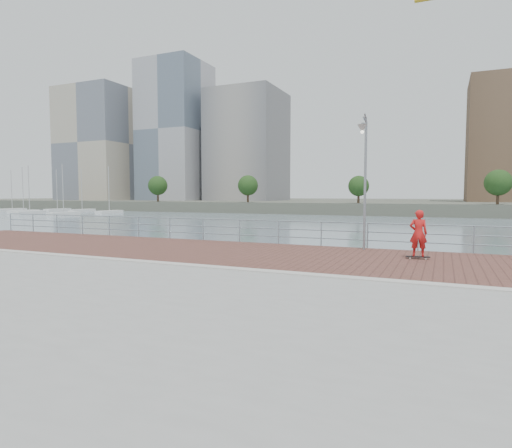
% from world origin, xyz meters
% --- Properties ---
extents(water, '(400.00, 400.00, 0.00)m').
position_xyz_m(water, '(0.00, 0.00, -2.00)').
color(water, slate).
rests_on(water, ground).
extents(seawall, '(40.00, 24.00, 2.00)m').
position_xyz_m(seawall, '(0.00, -5.00, -1.00)').
color(seawall, gray).
rests_on(seawall, ground).
extents(brick_lane, '(40.00, 6.80, 0.02)m').
position_xyz_m(brick_lane, '(0.00, 3.60, 0.01)').
color(brick_lane, brown).
rests_on(brick_lane, seawall).
extents(curb, '(40.00, 0.40, 0.06)m').
position_xyz_m(curb, '(0.00, 0.00, 0.03)').
color(curb, '#B7B5AD').
rests_on(curb, seawall).
extents(far_shore, '(320.00, 95.00, 2.50)m').
position_xyz_m(far_shore, '(0.00, 122.50, -0.75)').
color(far_shore, '#4C5142').
rests_on(far_shore, ground).
extents(guardrail, '(39.06, 0.06, 1.13)m').
position_xyz_m(guardrail, '(0.00, 7.00, 0.69)').
color(guardrail, '#8C9EA8').
rests_on(guardrail, brick_lane).
extents(street_lamp, '(0.39, 1.14, 5.39)m').
position_xyz_m(street_lamp, '(3.02, 6.11, 3.83)').
color(street_lamp, gray).
rests_on(street_lamp, brick_lane).
extents(skateboard, '(0.85, 0.32, 0.10)m').
position_xyz_m(skateboard, '(5.25, 4.57, 0.09)').
color(skateboard, black).
rests_on(skateboard, brick_lane).
extents(skateboarder, '(0.66, 0.48, 1.69)m').
position_xyz_m(skateboarder, '(5.25, 4.57, 0.95)').
color(skateboarder, red).
rests_on(skateboarder, skateboard).
extents(shoreline_trees, '(109.54, 4.83, 6.44)m').
position_xyz_m(shoreline_trees, '(-12.55, 77.00, 4.29)').
color(shoreline_trees, '#473323').
rests_on(shoreline_trees, far_shore).
extents(marina, '(34.42, 21.09, 10.58)m').
position_xyz_m(marina, '(-79.39, 60.17, -1.52)').
color(marina, white).
rests_on(marina, water).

